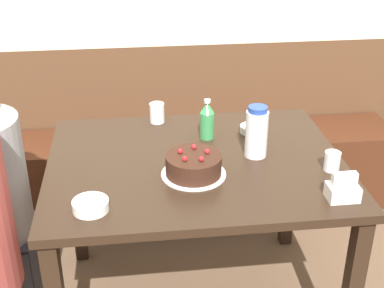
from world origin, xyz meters
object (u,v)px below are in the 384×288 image
at_px(birthday_cake, 194,165).
at_px(glass_water_tall, 332,161).
at_px(soju_bottle, 207,120).
at_px(bowl_rice_small, 251,129).
at_px(water_pitcher, 257,132).
at_px(bowl_soup_white, 91,205).
at_px(bench_seat, 177,172).
at_px(glass_tumbler_short, 157,113).
at_px(napkin_holder, 343,190).

xyz_separation_m(birthday_cake, glass_water_tall, (0.54, -0.03, -0.00)).
relative_size(soju_bottle, bowl_rice_small, 1.76).
xyz_separation_m(water_pitcher, bowl_rice_small, (0.03, 0.22, -0.09)).
xyz_separation_m(soju_bottle, bowl_soup_white, (-0.48, -0.51, -0.07)).
bearing_deg(birthday_cake, bowl_rice_small, 48.77).
relative_size(bench_seat, glass_water_tall, 32.81).
height_order(soju_bottle, bowl_soup_white, soju_bottle).
height_order(bench_seat, glass_tumbler_short, glass_tumbler_short).
bearing_deg(bowl_soup_white, bowl_rice_small, 38.47).
distance_m(napkin_holder, glass_water_tall, 0.21).
xyz_separation_m(bowl_soup_white, glass_tumbler_short, (0.27, 0.70, 0.03)).
relative_size(birthday_cake, bowl_soup_white, 1.99).
bearing_deg(soju_bottle, bowl_soup_white, -133.01).
bearing_deg(glass_tumbler_short, water_pitcher, -44.93).
bearing_deg(napkin_holder, bowl_soup_white, 177.75).
distance_m(bench_seat, water_pitcher, 1.06).
bearing_deg(bowl_rice_small, napkin_holder, -70.96).
xyz_separation_m(bench_seat, glass_water_tall, (0.51, -0.97, 0.56)).
xyz_separation_m(bench_seat, soju_bottle, (0.07, -0.63, 0.61)).
xyz_separation_m(bench_seat, birthday_cake, (-0.02, -0.94, 0.57)).
xyz_separation_m(water_pitcher, napkin_holder, (0.23, -0.36, -0.07)).
height_order(napkin_holder, glass_tumbler_short, napkin_holder).
height_order(water_pitcher, bowl_soup_white, water_pitcher).
bearing_deg(water_pitcher, bowl_soup_white, -153.41).
relative_size(birthday_cake, napkin_holder, 2.27).
bearing_deg(bowl_soup_white, glass_water_tall, 10.53).
distance_m(water_pitcher, soju_bottle, 0.26).
bearing_deg(bench_seat, glass_tumbler_short, -106.61).
xyz_separation_m(napkin_holder, glass_tumbler_short, (-0.61, 0.74, 0.01)).
bearing_deg(bowl_rice_small, bowl_soup_white, -141.53).
bearing_deg(bowl_rice_small, soju_bottle, -171.45).
height_order(bowl_soup_white, glass_water_tall, glass_water_tall).
bearing_deg(birthday_cake, bench_seat, 88.62).
bearing_deg(bowl_soup_white, birthday_cake, 27.39).
relative_size(water_pitcher, bowl_soup_white, 1.71).
relative_size(birthday_cake, glass_tumbler_short, 2.70).
relative_size(soju_bottle, bowl_soup_white, 1.43).
height_order(glass_water_tall, glass_tumbler_short, glass_tumbler_short).
distance_m(soju_bottle, glass_water_tall, 0.56).
bearing_deg(glass_tumbler_short, bowl_soup_white, -111.16).
relative_size(water_pitcher, glass_water_tall, 2.81).
relative_size(bowl_rice_small, glass_tumbler_short, 1.10).
distance_m(birthday_cake, water_pitcher, 0.31).
distance_m(birthday_cake, napkin_holder, 0.55).
bearing_deg(napkin_holder, water_pitcher, 122.68).
bearing_deg(glass_tumbler_short, napkin_holder, -50.44).
relative_size(bench_seat, bowl_soup_white, 20.03).
bearing_deg(bowl_rice_small, bench_seat, 115.14).
bearing_deg(glass_water_tall, bowl_rice_small, 122.23).
height_order(bench_seat, soju_bottle, soju_bottle).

